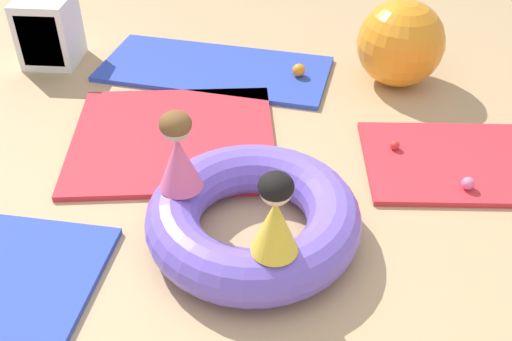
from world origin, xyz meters
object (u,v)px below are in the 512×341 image
object	(u,v)px
play_ball_orange	(299,70)
play_ball_red	(395,145)
storage_cube	(48,32)
child_in_pink	(178,152)
child_in_yellow	(275,215)
play_ball_pink	(468,183)
exercise_ball_large	(401,43)
inflatable_cushion	(253,218)

from	to	relation	value
play_ball_orange	play_ball_red	distance (m)	1.19
play_ball_red	storage_cube	bearing A→B (deg)	157.71
child_in_pink	child_in_yellow	xyz separation A→B (m)	(0.54, -0.45, -0.01)
play_ball_orange	child_in_yellow	bearing A→B (deg)	-92.14
play_ball_pink	exercise_ball_large	distance (m)	1.46
play_ball_red	play_ball_pink	xyz separation A→B (m)	(0.41, -0.39, 0.01)
child_in_yellow	play_ball_red	bearing A→B (deg)	-156.78
play_ball_pink	exercise_ball_large	bearing A→B (deg)	101.63
play_ball_orange	play_ball_pink	world-z (taller)	play_ball_orange
play_ball_pink	play_ball_red	bearing A→B (deg)	135.84
play_ball_pink	exercise_ball_large	world-z (taller)	exercise_ball_large
play_ball_orange	storage_cube	xyz separation A→B (m)	(-2.12, 0.16, 0.19)
inflatable_cushion	play_ball_red	world-z (taller)	inflatable_cushion
inflatable_cushion	play_ball_pink	distance (m)	1.39
child_in_pink	child_in_yellow	bearing A→B (deg)	64.26
inflatable_cushion	exercise_ball_large	size ratio (longest dim) A/B	1.77
inflatable_cushion	exercise_ball_large	bearing A→B (deg)	62.15
inflatable_cushion	child_in_yellow	world-z (taller)	child_in_yellow
play_ball_orange	exercise_ball_large	bearing A→B (deg)	2.73
play_ball_pink	storage_cube	world-z (taller)	storage_cube
play_ball_orange	exercise_ball_large	xyz separation A→B (m)	(0.79, 0.04, 0.25)
child_in_pink	storage_cube	xyz separation A→B (m)	(-1.49, 1.97, -0.26)
play_ball_red	exercise_ball_large	xyz separation A→B (m)	(0.12, 1.02, 0.27)
child_in_yellow	storage_cube	size ratio (longest dim) A/B	0.83
play_ball_red	play_ball_orange	bearing A→B (deg)	124.43
play_ball_orange	play_ball_red	world-z (taller)	play_ball_orange
play_ball_orange	play_ball_red	bearing A→B (deg)	-55.57
play_ball_orange	exercise_ball_large	world-z (taller)	exercise_ball_large
play_ball_pink	exercise_ball_large	size ratio (longest dim) A/B	0.12
inflatable_cushion	play_ball_red	bearing A→B (deg)	44.94
child_in_pink	storage_cube	size ratio (longest dim) A/B	0.85
play_ball_orange	storage_cube	world-z (taller)	storage_cube
child_in_yellow	exercise_ball_large	xyz separation A→B (m)	(0.87, 2.30, -0.19)
play_ball_orange	child_in_pink	bearing A→B (deg)	-109.17
storage_cube	inflatable_cushion	bearing A→B (deg)	-47.00
play_ball_orange	play_ball_pink	xyz separation A→B (m)	(1.08, -1.37, -0.01)
inflatable_cushion	play_ball_red	distance (m)	1.26
exercise_ball_large	inflatable_cushion	bearing A→B (deg)	-117.85
child_in_pink	child_in_yellow	size ratio (longest dim) A/B	1.03
play_ball_red	exercise_ball_large	size ratio (longest dim) A/B	0.10
storage_cube	play_ball_pink	bearing A→B (deg)	-25.71
inflatable_cushion	play_ball_pink	world-z (taller)	inflatable_cushion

